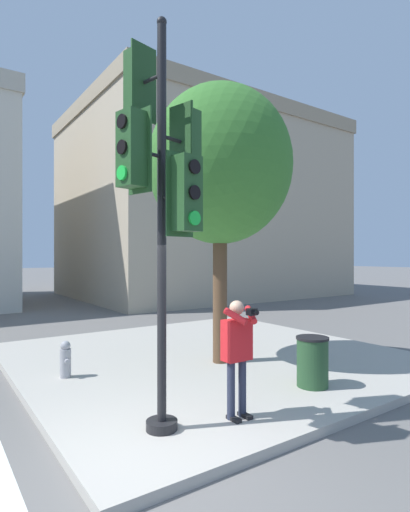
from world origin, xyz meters
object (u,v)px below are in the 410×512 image
Objects in this scene: street_tree at (220,166)px; traffic_signal_pole at (161,169)px; person_photographer at (237,348)px; trash_bin at (312,362)px; fire_hydrant at (65,359)px.

traffic_signal_pole is at bearing -139.86° from street_tree.
traffic_signal_pole is 3.28× the size of person_photographer.
street_tree is (2.57, 2.17, 0.76)m from traffic_signal_pole.
trash_bin is (1.89, 0.29, -0.54)m from person_photographer.
person_photographer is (1.04, -0.27, -2.38)m from traffic_signal_pole.
person_photographer reaches higher than trash_bin.
trash_bin reaches higher than fire_hydrant.
street_tree reaches higher than fire_hydrant.
trash_bin is at bearing -80.53° from street_tree.
street_tree is at bearing 57.81° from person_photographer.
person_photographer is at bearing -66.17° from fire_hydrant.
traffic_signal_pole is 4.14m from trash_bin.
street_tree is 4.28m from trash_bin.
street_tree is at bearing 99.47° from trash_bin.
traffic_signal_pole reaches higher than fire_hydrant.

